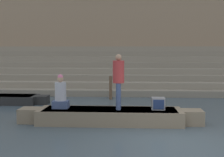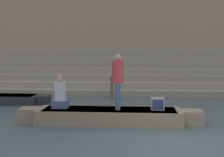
{
  "view_description": "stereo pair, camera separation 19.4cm",
  "coord_description": "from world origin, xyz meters",
  "px_view_note": "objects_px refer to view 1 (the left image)",
  "views": [
    {
      "loc": [
        -1.28,
        -7.96,
        2.41
      ],
      "look_at": [
        -1.95,
        3.32,
        1.37
      ],
      "focal_mm": 50.0,
      "sensor_mm": 36.0,
      "label": 1
    },
    {
      "loc": [
        -1.09,
        -7.94,
        2.41
      ],
      "look_at": [
        -1.95,
        3.32,
        1.37
      ],
      "focal_mm": 50.0,
      "sensor_mm": 36.0,
      "label": 2
    }
  ],
  "objects_px": {
    "mooring_post": "(111,88)",
    "tv_set": "(158,103)",
    "person_standing": "(118,78)",
    "rowboat_main": "(110,116)",
    "person_rowing": "(61,95)"
  },
  "relations": [
    {
      "from": "person_standing",
      "to": "tv_set",
      "type": "height_order",
      "value": "person_standing"
    },
    {
      "from": "person_standing",
      "to": "tv_set",
      "type": "xyz_separation_m",
      "value": [
        1.29,
        0.05,
        -0.84
      ]
    },
    {
      "from": "tv_set",
      "to": "person_rowing",
      "type": "bearing_deg",
      "value": 172.16
    },
    {
      "from": "rowboat_main",
      "to": "person_standing",
      "type": "xyz_separation_m",
      "value": [
        0.28,
        -0.01,
        1.26
      ]
    },
    {
      "from": "mooring_post",
      "to": "tv_set",
      "type": "bearing_deg",
      "value": -69.33
    },
    {
      "from": "rowboat_main",
      "to": "person_standing",
      "type": "relative_size",
      "value": 3.35
    },
    {
      "from": "person_standing",
      "to": "tv_set",
      "type": "relative_size",
      "value": 4.22
    },
    {
      "from": "person_rowing",
      "to": "mooring_post",
      "type": "distance_m",
      "value": 5.12
    },
    {
      "from": "rowboat_main",
      "to": "person_rowing",
      "type": "distance_m",
      "value": 1.78
    },
    {
      "from": "tv_set",
      "to": "mooring_post",
      "type": "height_order",
      "value": "mooring_post"
    },
    {
      "from": "person_rowing",
      "to": "tv_set",
      "type": "xyz_separation_m",
      "value": [
        3.23,
        -0.03,
        -0.25
      ]
    },
    {
      "from": "person_standing",
      "to": "mooring_post",
      "type": "distance_m",
      "value": 5.13
    },
    {
      "from": "person_standing",
      "to": "person_rowing",
      "type": "bearing_deg",
      "value": -171.65
    },
    {
      "from": "rowboat_main",
      "to": "mooring_post",
      "type": "xyz_separation_m",
      "value": [
        -0.29,
        5.01,
        0.32
      ]
    },
    {
      "from": "person_standing",
      "to": "rowboat_main",
      "type": "bearing_deg",
      "value": -170.75
    }
  ]
}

